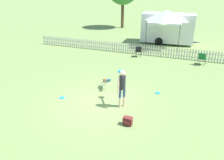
{
  "coord_description": "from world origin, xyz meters",
  "views": [
    {
      "loc": [
        3.76,
        -8.02,
        4.95
      ],
      "look_at": [
        0.29,
        0.84,
        0.82
      ],
      "focal_mm": 35.0,
      "sensor_mm": 36.0,
      "label": 1
    }
  ],
  "objects_px": {
    "frisbee_near_dog": "(121,84)",
    "folding_chair_center": "(202,58)",
    "frisbee_midfield": "(62,98)",
    "backpack_on_grass": "(128,121)",
    "frisbee_near_handler": "(158,93)",
    "canopy_tent_main": "(166,17)",
    "handler_person": "(122,84)",
    "equipment_trailer": "(168,28)",
    "leaping_dog": "(106,81)",
    "folding_chair_blue_left": "(138,51)"
  },
  "relations": [
    {
      "from": "canopy_tent_main",
      "to": "folding_chair_center",
      "type": "bearing_deg",
      "value": -50.45
    },
    {
      "from": "canopy_tent_main",
      "to": "frisbee_midfield",
      "type": "bearing_deg",
      "value": -104.6
    },
    {
      "from": "frisbee_midfield",
      "to": "canopy_tent_main",
      "type": "distance_m",
      "value": 12.04
    },
    {
      "from": "handler_person",
      "to": "equipment_trailer",
      "type": "relative_size",
      "value": 0.32
    },
    {
      "from": "frisbee_midfield",
      "to": "backpack_on_grass",
      "type": "xyz_separation_m",
      "value": [
        3.59,
        -0.94,
        0.15
      ]
    },
    {
      "from": "frisbee_midfield",
      "to": "backpack_on_grass",
      "type": "bearing_deg",
      "value": -14.67
    },
    {
      "from": "leaping_dog",
      "to": "frisbee_near_dog",
      "type": "xyz_separation_m",
      "value": [
        0.56,
        0.8,
        -0.42
      ]
    },
    {
      "from": "folding_chair_blue_left",
      "to": "canopy_tent_main",
      "type": "bearing_deg",
      "value": -124.86
    },
    {
      "from": "handler_person",
      "to": "backpack_on_grass",
      "type": "height_order",
      "value": "handler_person"
    },
    {
      "from": "frisbee_near_dog",
      "to": "folding_chair_center",
      "type": "height_order",
      "value": "folding_chair_center"
    },
    {
      "from": "frisbee_near_dog",
      "to": "equipment_trailer",
      "type": "height_order",
      "value": "equipment_trailer"
    },
    {
      "from": "backpack_on_grass",
      "to": "canopy_tent_main",
      "type": "xyz_separation_m",
      "value": [
        -0.62,
        12.33,
        2.4
      ]
    },
    {
      "from": "frisbee_midfield",
      "to": "folding_chair_center",
      "type": "distance_m",
      "value": 9.74
    },
    {
      "from": "canopy_tent_main",
      "to": "equipment_trailer",
      "type": "height_order",
      "value": "canopy_tent_main"
    },
    {
      "from": "backpack_on_grass",
      "to": "frisbee_near_handler",
      "type": "bearing_deg",
      "value": 79.47
    },
    {
      "from": "leaping_dog",
      "to": "folding_chair_blue_left",
      "type": "bearing_deg",
      "value": -134.69
    },
    {
      "from": "handler_person",
      "to": "canopy_tent_main",
      "type": "distance_m",
      "value": 11.15
    },
    {
      "from": "canopy_tent_main",
      "to": "equipment_trailer",
      "type": "distance_m",
      "value": 1.91
    },
    {
      "from": "frisbee_midfield",
      "to": "equipment_trailer",
      "type": "distance_m",
      "value": 13.32
    },
    {
      "from": "backpack_on_grass",
      "to": "folding_chair_blue_left",
      "type": "xyz_separation_m",
      "value": [
        -1.91,
        8.63,
        0.33
      ]
    },
    {
      "from": "canopy_tent_main",
      "to": "handler_person",
      "type": "bearing_deg",
      "value": -90.31
    },
    {
      "from": "leaping_dog",
      "to": "folding_chair_blue_left",
      "type": "relative_size",
      "value": 1.04
    },
    {
      "from": "backpack_on_grass",
      "to": "leaping_dog",
      "type": "bearing_deg",
      "value": 127.24
    },
    {
      "from": "handler_person",
      "to": "frisbee_midfield",
      "type": "bearing_deg",
      "value": 143.07
    },
    {
      "from": "folding_chair_blue_left",
      "to": "equipment_trailer",
      "type": "relative_size",
      "value": 0.15
    },
    {
      "from": "leaping_dog",
      "to": "frisbee_near_handler",
      "type": "distance_m",
      "value": 2.68
    },
    {
      "from": "frisbee_near_dog",
      "to": "backpack_on_grass",
      "type": "xyz_separation_m",
      "value": [
        1.48,
        -3.47,
        0.15
      ]
    },
    {
      "from": "backpack_on_grass",
      "to": "handler_person",
      "type": "bearing_deg",
      "value": 118.24
    },
    {
      "from": "handler_person",
      "to": "frisbee_near_dog",
      "type": "bearing_deg",
      "value": 66.37
    },
    {
      "from": "frisbee_midfield",
      "to": "backpack_on_grass",
      "type": "distance_m",
      "value": 3.71
    },
    {
      "from": "folding_chair_blue_left",
      "to": "equipment_trailer",
      "type": "xyz_separation_m",
      "value": [
        1.31,
        5.21,
        0.91
      ]
    },
    {
      "from": "backpack_on_grass",
      "to": "frisbee_near_dog",
      "type": "bearing_deg",
      "value": 113.07
    },
    {
      "from": "frisbee_near_handler",
      "to": "frisbee_midfield",
      "type": "bearing_deg",
      "value": -152.42
    },
    {
      "from": "frisbee_near_handler",
      "to": "folding_chair_blue_left",
      "type": "relative_size",
      "value": 0.29
    },
    {
      "from": "leaping_dog",
      "to": "equipment_trailer",
      "type": "relative_size",
      "value": 0.16
    },
    {
      "from": "frisbee_near_dog",
      "to": "canopy_tent_main",
      "type": "relative_size",
      "value": 0.08
    },
    {
      "from": "handler_person",
      "to": "equipment_trailer",
      "type": "height_order",
      "value": "equipment_trailer"
    },
    {
      "from": "frisbee_near_handler",
      "to": "folding_chair_center",
      "type": "xyz_separation_m",
      "value": [
        1.97,
        5.37,
        0.48
      ]
    },
    {
      "from": "handler_person",
      "to": "canopy_tent_main",
      "type": "height_order",
      "value": "canopy_tent_main"
    },
    {
      "from": "backpack_on_grass",
      "to": "folding_chair_blue_left",
      "type": "height_order",
      "value": "folding_chair_blue_left"
    },
    {
      "from": "leaping_dog",
      "to": "folding_chair_center",
      "type": "height_order",
      "value": "folding_chair_center"
    },
    {
      "from": "handler_person",
      "to": "folding_chair_blue_left",
      "type": "xyz_separation_m",
      "value": [
        -1.23,
        7.35,
        -0.6
      ]
    },
    {
      "from": "handler_person",
      "to": "frisbee_near_handler",
      "type": "xyz_separation_m",
      "value": [
        1.26,
        1.84,
        -1.08
      ]
    },
    {
      "from": "handler_person",
      "to": "backpack_on_grass",
      "type": "distance_m",
      "value": 1.72
    },
    {
      "from": "frisbee_near_handler",
      "to": "folding_chair_center",
      "type": "bearing_deg",
      "value": 69.84
    },
    {
      "from": "leaping_dog",
      "to": "frisbee_near_dog",
      "type": "relative_size",
      "value": 3.57
    },
    {
      "from": "leaping_dog",
      "to": "canopy_tent_main",
      "type": "height_order",
      "value": "canopy_tent_main"
    },
    {
      "from": "handler_person",
      "to": "frisbee_midfield",
      "type": "height_order",
      "value": "handler_person"
    },
    {
      "from": "frisbee_near_dog",
      "to": "folding_chair_center",
      "type": "xyz_separation_m",
      "value": [
        4.03,
        5.01,
        0.48
      ]
    },
    {
      "from": "handler_person",
      "to": "folding_chair_center",
      "type": "distance_m",
      "value": 7.93
    }
  ]
}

